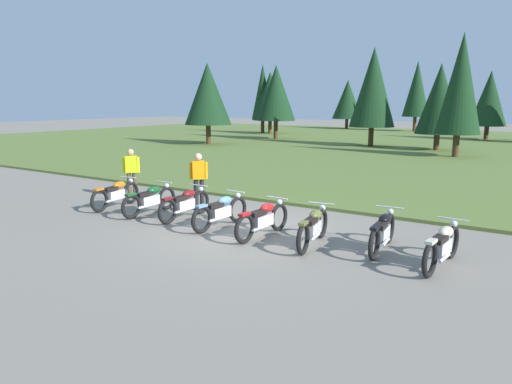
{
  "coord_description": "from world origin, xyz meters",
  "views": [
    {
      "loc": [
        6.6,
        -9.49,
        3.19
      ],
      "look_at": [
        0.0,
        0.6,
        0.9
      ],
      "focal_mm": 33.35,
      "sensor_mm": 36.0,
      "label": 1
    }
  ],
  "objects": [
    {
      "name": "motorcycle_orange",
      "position": [
        -4.77,
        0.08,
        0.44
      ],
      "size": [
        0.65,
        2.09,
        0.88
      ],
      "color": "black",
      "rests_on": "ground"
    },
    {
      "name": "rider_with_back_turned",
      "position": [
        -5.42,
        1.32,
        0.95
      ],
      "size": [
        0.44,
        0.4,
        1.67
      ],
      "color": "#4C4233",
      "rests_on": "ground"
    },
    {
      "name": "motorcycle_red",
      "position": [
        0.7,
        -0.17,
        0.44
      ],
      "size": [
        0.62,
        2.1,
        0.88
      ],
      "color": "black",
      "rests_on": "ground"
    },
    {
      "name": "motorcycle_sky_blue",
      "position": [
        -0.67,
        -0.03,
        0.44
      ],
      "size": [
        0.62,
        2.1,
        0.88
      ],
      "color": "black",
      "rests_on": "ground"
    },
    {
      "name": "motorcycle_cream",
      "position": [
        4.77,
        -0.07,
        0.44
      ],
      "size": [
        0.62,
        2.1,
        0.88
      ],
      "color": "black",
      "rests_on": "ground"
    },
    {
      "name": "motorcycle_olive",
      "position": [
        2.04,
        -0.16,
        0.44
      ],
      "size": [
        0.67,
        2.09,
        0.88
      ],
      "color": "black",
      "rests_on": "ground"
    },
    {
      "name": "motorcycle_british_green",
      "position": [
        -3.28,
        0.04,
        0.44
      ],
      "size": [
        0.62,
        2.1,
        0.88
      ],
      "color": "black",
      "rests_on": "ground"
    },
    {
      "name": "grass_moorland",
      "position": [
        0.0,
        25.23,
        0.05
      ],
      "size": [
        80.0,
        44.0,
        0.1
      ],
      "primitive_type": "cube",
      "color": "#5B7033",
      "rests_on": "ground"
    },
    {
      "name": "motorcycle_black",
      "position": [
        3.46,
        0.31,
        0.44
      ],
      "size": [
        0.62,
        2.1,
        0.88
      ],
      "color": "black",
      "rests_on": "ground"
    },
    {
      "name": "motorcycle_maroon",
      "position": [
        -2.05,
        0.16,
        0.44
      ],
      "size": [
        0.62,
        2.1,
        0.88
      ],
      "color": "black",
      "rests_on": "ground"
    },
    {
      "name": "ground_plane",
      "position": [
        0.0,
        0.0,
        0.0
      ],
      "size": [
        140.0,
        140.0,
        0.0
      ],
      "primitive_type": "plane",
      "color": "gray"
    },
    {
      "name": "forest_treeline",
      "position": [
        -4.56,
        29.09,
        3.97
      ],
      "size": [
        37.43,
        28.71,
        7.65
      ],
      "color": "#47331E",
      "rests_on": "ground"
    },
    {
      "name": "rider_in_hivis_vest",
      "position": [
        -2.68,
        1.51,
        0.95
      ],
      "size": [
        0.45,
        0.4,
        1.67
      ],
      "color": "black",
      "rests_on": "ground"
    }
  ]
}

